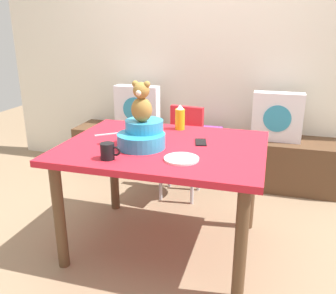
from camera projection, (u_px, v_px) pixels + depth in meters
ground_plane at (164, 244)px, 2.52m from camera, size 8.00×8.00×0.00m
back_wall at (208, 43)px, 3.48m from camera, size 4.40×0.10×2.60m
window_bench at (200, 156)px, 3.57m from camera, size 2.60×0.44×0.46m
pillow_floral_left at (137, 108)px, 3.58m from camera, size 0.44×0.15×0.44m
pillow_floral_right at (277, 117)px, 3.23m from camera, size 0.44×0.15×0.44m
book_stack at (212, 131)px, 3.46m from camera, size 0.20×0.14×0.07m
dining_table at (164, 159)px, 2.31m from camera, size 1.28×0.98×0.74m
highchair at (181, 140)px, 3.11m from camera, size 0.36×0.48×0.79m
infant_seat_teal at (142, 135)px, 2.22m from camera, size 0.30×0.33×0.16m
teddy_bear at (141, 103)px, 2.16m from camera, size 0.13×0.12×0.25m
ketchup_bottle at (180, 118)px, 2.59m from camera, size 0.07×0.07×0.18m
coffee_mug at (108, 151)px, 2.01m from camera, size 0.12×0.08×0.09m
dinner_plate_near at (147, 131)px, 2.55m from camera, size 0.20×0.20×0.01m
dinner_plate_far at (181, 159)px, 2.02m from camera, size 0.20×0.20×0.01m
cell_phone at (201, 142)px, 2.31m from camera, size 0.10×0.16×0.01m
table_fork at (107, 134)px, 2.49m from camera, size 0.14×0.12×0.01m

